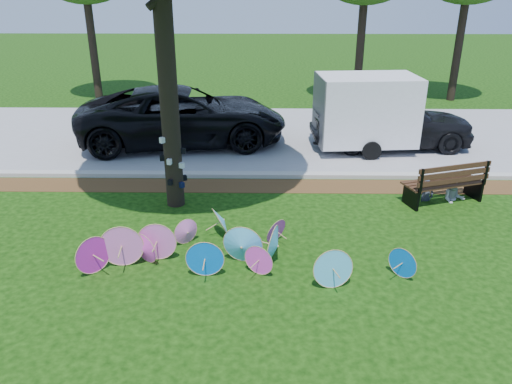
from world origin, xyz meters
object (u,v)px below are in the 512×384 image
(parasol_pile, at_px, (213,247))
(park_bench, at_px, (443,181))
(black_van, at_px, (183,116))
(dark_pickup, at_px, (391,120))
(person_left, at_px, (429,181))
(person_right, at_px, (456,179))
(cargo_trailer, at_px, (366,109))

(parasol_pile, height_order, park_bench, park_bench)
(black_van, height_order, dark_pickup, black_van)
(dark_pickup, xyz_separation_m, park_bench, (0.30, -4.55, -0.35))
(dark_pickup, bearing_deg, person_left, 177.48)
(park_bench, height_order, person_right, person_right)
(cargo_trailer, distance_m, park_bench, 4.41)
(black_van, xyz_separation_m, dark_pickup, (7.03, -0.22, -0.07))
(dark_pickup, height_order, cargo_trailer, cargo_trailer)
(park_bench, xyz_separation_m, person_right, (0.35, 0.05, 0.03))
(dark_pickup, height_order, person_left, dark_pickup)
(parasol_pile, xyz_separation_m, person_right, (5.93, 3.19, 0.20))
(person_left, bearing_deg, person_right, -21.87)
(parasol_pile, xyz_separation_m, black_van, (-1.75, 7.91, 0.59))
(parasol_pile, distance_m, black_van, 8.12)
(dark_pickup, relative_size, person_left, 4.92)
(person_right, bearing_deg, dark_pickup, 103.17)
(parasol_pile, distance_m, person_right, 6.74)
(cargo_trailer, bearing_deg, black_van, 169.42)
(black_van, xyz_separation_m, cargo_trailer, (6.08, -0.63, 0.41))
(black_van, distance_m, person_right, 9.02)
(parasol_pile, bearing_deg, cargo_trailer, 59.29)
(black_van, bearing_deg, person_left, -132.05)
(cargo_trailer, relative_size, park_bench, 1.46)
(cargo_trailer, relative_size, person_left, 2.86)
(dark_pickup, bearing_deg, person_right, -173.67)
(cargo_trailer, bearing_deg, person_left, -82.25)
(black_van, xyz_separation_m, person_left, (6.98, -4.72, -0.43))
(parasol_pile, distance_m, person_left, 6.13)
(parasol_pile, height_order, cargo_trailer, cargo_trailer)
(person_left, bearing_deg, black_van, 124.04)
(parasol_pile, relative_size, person_right, 5.64)
(parasol_pile, height_order, dark_pickup, dark_pickup)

